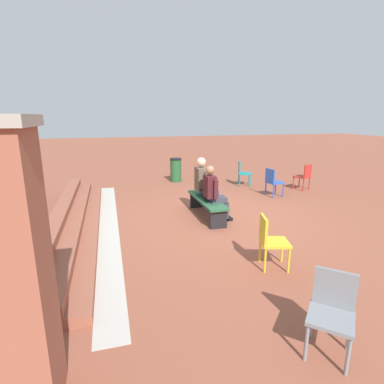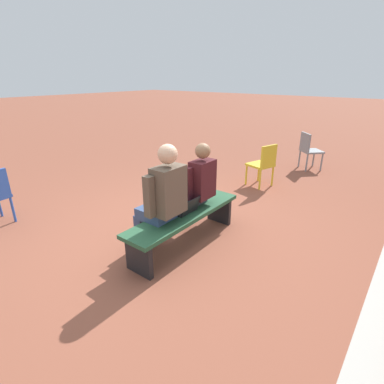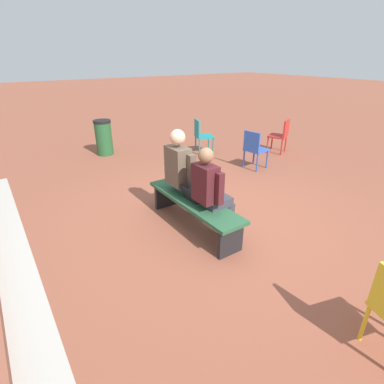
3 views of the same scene
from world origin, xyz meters
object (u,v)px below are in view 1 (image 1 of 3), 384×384
(plastic_chair_far_right, at_px, (242,172))
(litter_bin, at_px, (176,170))
(plastic_chair_far_left, at_px, (332,308))
(laptop, at_px, (206,197))
(plastic_chair_mid_courtyard, at_px, (304,175))
(bench, at_px, (207,202))
(person_adult, at_px, (205,184))
(person_student, at_px, (214,192))
(plastic_chair_near_bench_left, at_px, (270,239))
(plastic_chair_near_bench_right, at_px, (273,181))

(plastic_chair_far_right, distance_m, litter_bin, 2.43)
(litter_bin, bearing_deg, plastic_chair_far_left, 177.91)
(laptop, relative_size, plastic_chair_mid_courtyard, 0.38)
(bench, bearing_deg, plastic_chair_mid_courtyard, -65.80)
(bench, relative_size, plastic_chair_far_right, 2.14)
(person_adult, relative_size, plastic_chair_far_left, 1.64)
(plastic_chair_mid_courtyard, bearing_deg, laptop, 114.18)
(bench, distance_m, person_adult, 0.51)
(person_student, height_order, plastic_chair_far_left, person_student)
(bench, relative_size, plastic_chair_near_bench_left, 2.14)
(person_student, relative_size, plastic_chair_mid_courtyard, 1.52)
(plastic_chair_near_bench_left, bearing_deg, person_adult, 1.96)
(person_student, distance_m, plastic_chair_near_bench_right, 2.91)
(person_adult, height_order, litter_bin, person_adult)
(person_student, height_order, plastic_chair_far_right, person_student)
(laptop, xyz_separation_m, plastic_chair_far_right, (2.89, -2.27, -0.02))
(plastic_chair_far_right, bearing_deg, person_student, 145.61)
(plastic_chair_near_bench_left, bearing_deg, litter_bin, -0.05)
(laptop, height_order, plastic_chair_far_right, plastic_chair_far_right)
(person_student, relative_size, plastic_chair_far_left, 1.52)
(plastic_chair_near_bench_right, bearing_deg, litter_bin, 38.89)
(plastic_chair_far_left, relative_size, plastic_chair_mid_courtyard, 1.00)
(bench, bearing_deg, person_student, -168.51)
(plastic_chair_far_left, relative_size, litter_bin, 0.98)
(bench, xyz_separation_m, laptop, (-0.00, 0.01, 0.15))
(person_adult, distance_m, litter_bin, 3.83)
(plastic_chair_near_bench_left, relative_size, plastic_chair_mid_courtyard, 1.00)
(person_adult, distance_m, plastic_chair_far_right, 3.37)
(plastic_chair_mid_courtyard, bearing_deg, litter_bin, 57.38)
(plastic_chair_near_bench_left, relative_size, plastic_chair_near_bench_right, 1.00)
(person_student, xyz_separation_m, person_adult, (0.64, -0.01, 0.04))
(person_student, relative_size, person_adult, 0.93)
(laptop, relative_size, plastic_chair_near_bench_left, 0.38)
(plastic_chair_near_bench_left, bearing_deg, plastic_chair_far_right, -20.78)
(person_student, bearing_deg, plastic_chair_far_left, 177.20)
(person_student, height_order, plastic_chair_near_bench_left, person_student)
(laptop, xyz_separation_m, litter_bin, (4.15, -0.19, -0.07))
(plastic_chair_far_right, xyz_separation_m, plastic_chair_mid_courtyard, (-1.13, -1.65, 0.00))
(plastic_chair_near_bench_left, distance_m, litter_bin, 6.75)
(plastic_chair_mid_courtyard, bearing_deg, person_student, 118.29)
(laptop, bearing_deg, bench, -71.05)
(litter_bin, bearing_deg, plastic_chair_near_bench_right, -141.11)
(bench, height_order, plastic_chair_near_bench_left, plastic_chair_near_bench_left)
(plastic_chair_near_bench_right, bearing_deg, plastic_chair_far_left, 154.96)
(plastic_chair_mid_courtyard, bearing_deg, bench, 114.20)
(bench, relative_size, plastic_chair_mid_courtyard, 2.14)
(person_student, bearing_deg, laptop, 13.76)
(litter_bin, bearing_deg, laptop, 177.40)
(laptop, bearing_deg, litter_bin, -2.60)
(plastic_chair_far_left, bearing_deg, bench, -1.75)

